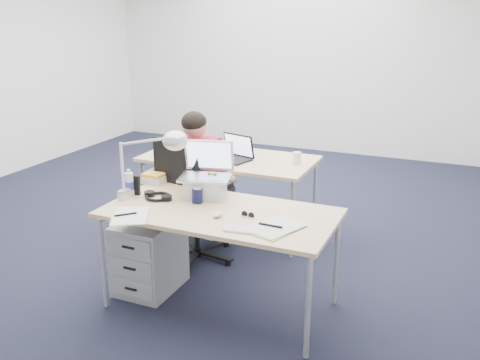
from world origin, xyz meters
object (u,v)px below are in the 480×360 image
object	(u,v)px
headphones	(158,196)
bear_figurine	(212,183)
office_chair	(194,225)
desk_far	(229,162)
sunglasses	(248,215)
water_bottle	(129,183)
drawer_pedestal_near	(150,255)
can_koozie	(197,195)
cordless_phone	(137,185)
dark_laptop	(231,147)
book_stack	(154,178)
desk_near	(220,217)
seated_person	(204,182)
far_cup	(297,158)
silver_laptop	(205,171)
drawer_pedestal_far	(175,194)
desk_lamp	(142,164)
computer_mouse	(218,215)
wireless_keyboard	(245,230)

from	to	relation	value
headphones	bear_figurine	size ratio (longest dim) A/B	1.42
office_chair	bear_figurine	world-z (taller)	office_chair
desk_far	sunglasses	distance (m)	1.52
desk_far	water_bottle	xyz separation A→B (m)	(-0.22, -1.28, 0.15)
drawer_pedestal_near	can_koozie	distance (m)	0.65
cordless_phone	dark_laptop	bearing A→B (deg)	73.47
headphones	book_stack	bearing A→B (deg)	136.72
desk_near	seated_person	bearing A→B (deg)	123.63
headphones	sunglasses	xyz separation A→B (m)	(0.74, -0.07, -0.01)
desk_near	far_cup	world-z (taller)	far_cup
desk_far	seated_person	bearing A→B (deg)	-89.25
office_chair	sunglasses	distance (m)	1.07
silver_laptop	can_koozie	distance (m)	0.20
water_bottle	bear_figurine	world-z (taller)	water_bottle
drawer_pedestal_far	desk_lamp	bearing A→B (deg)	-67.67
can_koozie	sunglasses	xyz separation A→B (m)	(0.43, -0.10, -0.05)
desk_far	headphones	xyz separation A→B (m)	(0.00, -1.25, 0.07)
desk_near	office_chair	world-z (taller)	office_chair
far_cup	desk_lamp	bearing A→B (deg)	-116.66
drawer_pedestal_near	computer_mouse	world-z (taller)	computer_mouse
desk_lamp	far_cup	size ratio (longest dim) A/B	5.37
cordless_phone	sunglasses	world-z (taller)	cordless_phone
desk_lamp	book_stack	bearing A→B (deg)	120.62
far_cup	cordless_phone	bearing A→B (deg)	-122.97
desk_far	cordless_phone	world-z (taller)	cordless_phone
office_chair	seated_person	size ratio (longest dim) A/B	0.86
desk_near	drawer_pedestal_far	xyz separation A→B (m)	(-1.13, 1.30, -0.41)
desk_near	water_bottle	size ratio (longest dim) A/B	7.94
desk_far	wireless_keyboard	bearing A→B (deg)	-62.02
water_bottle	book_stack	xyz separation A→B (m)	(0.00, 0.33, -0.06)
water_bottle	desk_lamp	bearing A→B (deg)	-24.13
headphones	dark_laptop	distance (m)	1.17
headphones	cordless_phone	world-z (taller)	cordless_phone
silver_laptop	book_stack	world-z (taller)	silver_laptop
computer_mouse	dark_laptop	distance (m)	1.41
office_chair	computer_mouse	world-z (taller)	office_chair
silver_laptop	computer_mouse	world-z (taller)	silver_laptop
drawer_pedestal_near	desk_far	bearing A→B (deg)	86.89
seated_person	sunglasses	distance (m)	1.10
desk_near	far_cup	distance (m)	1.35
wireless_keyboard	water_bottle	bearing A→B (deg)	157.35
office_chair	drawer_pedestal_far	world-z (taller)	office_chair
drawer_pedestal_far	computer_mouse	xyz separation A→B (m)	(1.17, -1.40, 0.47)
drawer_pedestal_near	sunglasses	world-z (taller)	sunglasses
office_chair	seated_person	distance (m)	0.38
sunglasses	desk_lamp	distance (m)	0.84
wireless_keyboard	book_stack	size ratio (longest dim) A/B	1.47
drawer_pedestal_far	can_koozie	distance (m)	1.60
sunglasses	can_koozie	bearing A→B (deg)	174.13
desk_near	drawer_pedestal_far	bearing A→B (deg)	131.10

